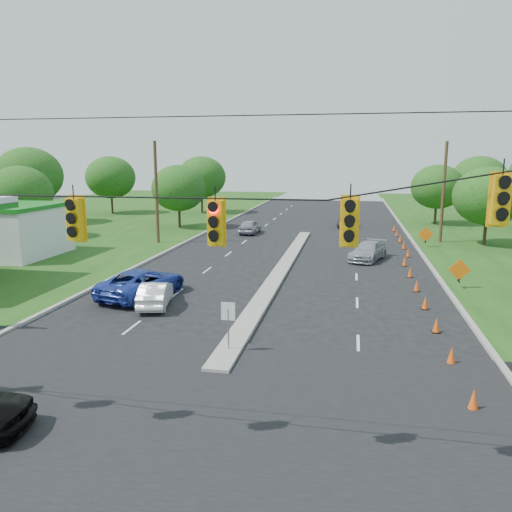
# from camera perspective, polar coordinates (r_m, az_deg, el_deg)

# --- Properties ---
(ground) EXTENTS (160.00, 160.00, 0.00)m
(ground) POSITION_cam_1_polar(r_m,az_deg,el_deg) (14.77, -9.12, -19.52)
(ground) COLOR black
(ground) RESTS_ON ground
(cross_street) EXTENTS (160.00, 14.00, 0.02)m
(cross_street) POSITION_cam_1_polar(r_m,az_deg,el_deg) (14.77, -9.12, -19.52)
(cross_street) COLOR black
(cross_street) RESTS_ON ground
(curb_left) EXTENTS (0.25, 110.00, 0.16)m
(curb_left) POSITION_cam_1_polar(r_m,az_deg,el_deg) (45.01, -8.26, 1.39)
(curb_left) COLOR gray
(curb_left) RESTS_ON ground
(curb_right) EXTENTS (0.25, 110.00, 0.16)m
(curb_right) POSITION_cam_1_polar(r_m,az_deg,el_deg) (42.93, 18.15, 0.48)
(curb_right) COLOR gray
(curb_right) RESTS_ON ground
(median) EXTENTS (1.00, 34.00, 0.18)m
(median) POSITION_cam_1_polar(r_m,az_deg,el_deg) (34.04, 2.96, -1.64)
(median) COLOR gray
(median) RESTS_ON ground
(median_sign) EXTENTS (0.55, 0.06, 2.05)m
(median_sign) POSITION_cam_1_polar(r_m,az_deg,el_deg) (19.42, -3.19, -7.00)
(median_sign) COLOR gray
(median_sign) RESTS_ON ground
(signal_span) EXTENTS (25.60, 0.32, 9.00)m
(signal_span) POSITION_cam_1_polar(r_m,az_deg,el_deg) (12.09, -11.67, -1.16)
(signal_span) COLOR #422D1C
(signal_span) RESTS_ON ground
(utility_pole_far_left) EXTENTS (0.28, 0.28, 9.00)m
(utility_pole_far_left) POSITION_cam_1_polar(r_m,az_deg,el_deg) (45.33, -11.31, 7.09)
(utility_pole_far_left) COLOR #422D1C
(utility_pole_far_left) RESTS_ON ground
(utility_pole_far_right) EXTENTS (0.28, 0.28, 9.00)m
(utility_pole_far_right) POSITION_cam_1_polar(r_m,az_deg,el_deg) (47.67, 20.63, 6.78)
(utility_pole_far_right) COLOR #422D1C
(utility_pole_far_right) RESTS_ON ground
(cone_0) EXTENTS (0.32, 0.32, 0.70)m
(cone_0) POSITION_cam_1_polar(r_m,az_deg,el_deg) (16.96, 23.61, -14.79)
(cone_0) COLOR #F25211
(cone_0) RESTS_ON ground
(cone_1) EXTENTS (0.32, 0.32, 0.70)m
(cone_1) POSITION_cam_1_polar(r_m,az_deg,el_deg) (20.10, 21.45, -10.52)
(cone_1) COLOR #F25211
(cone_1) RESTS_ON ground
(cone_2) EXTENTS (0.32, 0.32, 0.70)m
(cone_2) POSITION_cam_1_polar(r_m,az_deg,el_deg) (23.35, 19.92, -7.40)
(cone_2) COLOR #F25211
(cone_2) RESTS_ON ground
(cone_3) EXTENTS (0.32, 0.32, 0.70)m
(cone_3) POSITION_cam_1_polar(r_m,az_deg,el_deg) (26.66, 18.78, -5.05)
(cone_3) COLOR #F25211
(cone_3) RESTS_ON ground
(cone_4) EXTENTS (0.32, 0.32, 0.70)m
(cone_4) POSITION_cam_1_polar(r_m,az_deg,el_deg) (30.01, 17.90, -3.23)
(cone_4) COLOR #F25211
(cone_4) RESTS_ON ground
(cone_5) EXTENTS (0.32, 0.32, 0.70)m
(cone_5) POSITION_cam_1_polar(r_m,az_deg,el_deg) (33.40, 17.20, -1.76)
(cone_5) COLOR #F25211
(cone_5) RESTS_ON ground
(cone_6) EXTENTS (0.32, 0.32, 0.70)m
(cone_6) POSITION_cam_1_polar(r_m,az_deg,el_deg) (36.80, 16.63, -0.57)
(cone_6) COLOR #F25211
(cone_6) RESTS_ON ground
(cone_7) EXTENTS (0.32, 0.32, 0.70)m
(cone_7) POSITION_cam_1_polar(r_m,az_deg,el_deg) (40.28, 17.00, 0.38)
(cone_7) COLOR #F25211
(cone_7) RESTS_ON ground
(cone_8) EXTENTS (0.32, 0.32, 0.70)m
(cone_8) POSITION_cam_1_polar(r_m,az_deg,el_deg) (43.71, 16.54, 1.22)
(cone_8) COLOR #F25211
(cone_8) RESTS_ON ground
(cone_9) EXTENTS (0.32, 0.32, 0.70)m
(cone_9) POSITION_cam_1_polar(r_m,az_deg,el_deg) (47.15, 16.14, 1.93)
(cone_9) COLOR #F25211
(cone_9) RESTS_ON ground
(cone_10) EXTENTS (0.32, 0.32, 0.70)m
(cone_10) POSITION_cam_1_polar(r_m,az_deg,el_deg) (50.60, 15.80, 2.55)
(cone_10) COLOR #F25211
(cone_10) RESTS_ON ground
(cone_11) EXTENTS (0.32, 0.32, 0.70)m
(cone_11) POSITION_cam_1_polar(r_m,az_deg,el_deg) (54.06, 15.50, 3.09)
(cone_11) COLOR #F25211
(cone_11) RESTS_ON ground
(work_sign_1) EXTENTS (1.27, 0.58, 1.37)m
(work_sign_1) POSITION_cam_1_polar(r_m,az_deg,el_deg) (31.21, 22.22, -1.58)
(work_sign_1) COLOR black
(work_sign_1) RESTS_ON ground
(work_sign_2) EXTENTS (1.27, 0.58, 1.37)m
(work_sign_2) POSITION_cam_1_polar(r_m,az_deg,el_deg) (44.80, 18.82, 2.28)
(work_sign_2) COLOR black
(work_sign_2) RESTS_ON ground
(tree_2) EXTENTS (5.88, 5.88, 6.86)m
(tree_2) POSITION_cam_1_polar(r_m,az_deg,el_deg) (51.94, -25.33, 6.55)
(tree_2) COLOR black
(tree_2) RESTS_ON ground
(tree_3) EXTENTS (7.56, 7.56, 8.82)m
(tree_3) POSITION_cam_1_polar(r_m,az_deg,el_deg) (63.50, -24.53, 8.37)
(tree_3) COLOR black
(tree_3) RESTS_ON ground
(tree_4) EXTENTS (6.72, 6.72, 7.84)m
(tree_4) POSITION_cam_1_polar(r_m,az_deg,el_deg) (71.75, -16.28, 8.62)
(tree_4) COLOR black
(tree_4) RESTS_ON ground
(tree_5) EXTENTS (5.88, 5.88, 6.86)m
(tree_5) POSITION_cam_1_polar(r_m,az_deg,el_deg) (55.20, -8.84, 7.68)
(tree_5) COLOR black
(tree_5) RESTS_ON ground
(tree_6) EXTENTS (6.72, 6.72, 7.84)m
(tree_6) POSITION_cam_1_polar(r_m,az_deg,el_deg) (70.03, -6.26, 8.94)
(tree_6) COLOR black
(tree_6) RESTS_ON ground
(tree_9) EXTENTS (5.88, 5.88, 6.86)m
(tree_9) POSITION_cam_1_polar(r_m,az_deg,el_deg) (47.42, 25.00, 6.24)
(tree_9) COLOR black
(tree_9) RESTS_ON ground
(tree_11) EXTENTS (6.72, 6.72, 7.84)m
(tree_11) POSITION_cam_1_polar(r_m,az_deg,el_deg) (68.71, 24.13, 8.01)
(tree_11) COLOR black
(tree_11) RESTS_ON ground
(tree_12) EXTENTS (5.88, 5.88, 6.86)m
(tree_12) POSITION_cam_1_polar(r_m,az_deg,el_deg) (60.73, 20.01, 7.44)
(tree_12) COLOR black
(tree_12) RESTS_ON ground
(white_sedan) EXTENTS (2.17, 4.06, 1.27)m
(white_sedan) POSITION_cam_1_polar(r_m,az_deg,el_deg) (26.24, -11.42, -4.28)
(white_sedan) COLOR white
(white_sedan) RESTS_ON ground
(blue_pickup) EXTENTS (3.91, 6.10, 1.57)m
(blue_pickup) POSITION_cam_1_polar(r_m,az_deg,el_deg) (28.10, -12.88, -3.01)
(blue_pickup) COLOR #22379A
(blue_pickup) RESTS_ON ground
(silver_car_far) EXTENTS (3.30, 5.03, 1.35)m
(silver_car_far) POSITION_cam_1_polar(r_m,az_deg,el_deg) (38.25, 12.67, 0.55)
(silver_car_far) COLOR #999DA8
(silver_car_far) RESTS_ON ground
(silver_car_oncoming) EXTENTS (1.83, 4.20, 1.41)m
(silver_car_oncoming) POSITION_cam_1_polar(r_m,az_deg,el_deg) (50.63, -0.71, 3.38)
(silver_car_oncoming) COLOR #9995A4
(silver_car_oncoming) RESTS_ON ground
(dark_car_receding) EXTENTS (1.77, 4.20, 1.35)m
(dark_car_receding) POSITION_cam_1_polar(r_m,az_deg,el_deg) (56.33, 10.20, 3.96)
(dark_car_receding) COLOR #272424
(dark_car_receding) RESTS_ON ground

